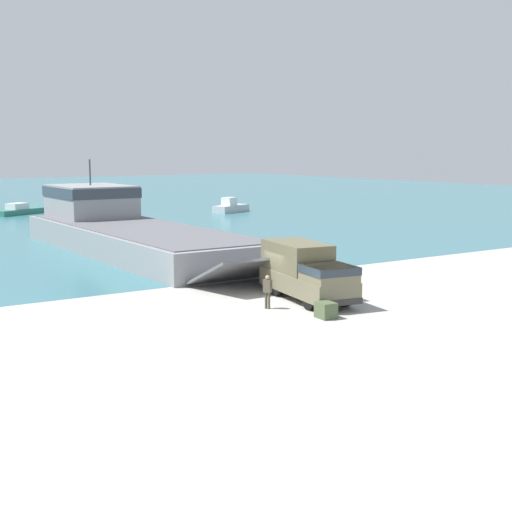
% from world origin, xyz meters
% --- Properties ---
extents(ground_plane, '(240.00, 240.00, 0.00)m').
position_xyz_m(ground_plane, '(0.00, 0.00, 0.00)').
color(ground_plane, '#A8A59E').
extents(landing_craft, '(9.08, 35.22, 7.51)m').
position_xyz_m(landing_craft, '(0.38, 23.04, 1.80)').
color(landing_craft, gray).
rests_on(landing_craft, ground_plane).
extents(military_truck, '(3.72, 7.73, 3.13)m').
position_xyz_m(military_truck, '(0.62, -1.88, 1.59)').
color(military_truck, '#6B664C').
rests_on(military_truck, ground_plane).
extents(soldier_on_ramp, '(0.41, 0.50, 1.81)m').
position_xyz_m(soldier_on_ramp, '(-2.52, -2.65, 1.05)').
color(soldier_on_ramp, '#4C4738').
rests_on(soldier_on_ramp, ground_plane).
extents(moored_boat_a, '(8.41, 6.31, 1.49)m').
position_xyz_m(moored_boat_a, '(2.11, 61.85, 0.49)').
color(moored_boat_a, '#2D7060').
rests_on(moored_boat_a, ground_plane).
extents(moored_boat_b, '(6.08, 4.14, 2.03)m').
position_xyz_m(moored_boat_b, '(26.78, 49.17, 0.68)').
color(moored_boat_b, '#B7BABF').
rests_on(moored_boat_b, ground_plane).
extents(mooring_bollard, '(0.28, 0.28, 0.80)m').
position_xyz_m(mooring_bollard, '(7.17, 4.32, 0.44)').
color(mooring_bollard, '#333338').
rests_on(mooring_bollard, ground_plane).
extents(cargo_crate, '(0.89, 1.04, 0.81)m').
position_xyz_m(cargo_crate, '(-1.28, -6.03, 0.41)').
color(cargo_crate, '#475638').
rests_on(cargo_crate, ground_plane).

